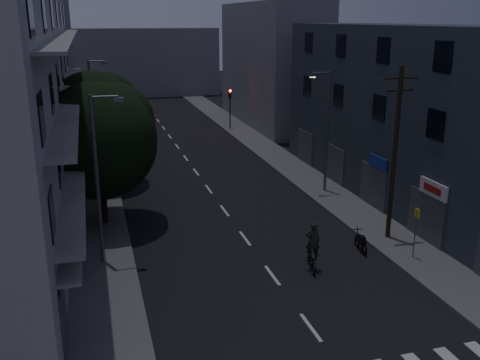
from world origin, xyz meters
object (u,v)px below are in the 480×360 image
bus_stop_sign (416,224)px  motorcycle (361,243)px  utility_pole (395,151)px  cyclist (312,254)px

bus_stop_sign → motorcycle: (-1.93, 1.70, -1.46)m
utility_pole → bus_stop_sign: (-0.18, -2.66, -2.98)m
utility_pole → cyclist: bearing=-157.2°
cyclist → utility_pole: bearing=36.2°
bus_stop_sign → cyclist: 5.30m
utility_pole → cyclist: size_ratio=3.79×
bus_stop_sign → motorcycle: bearing=138.6°
bus_stop_sign → cyclist: size_ratio=1.06×
bus_stop_sign → utility_pole: bearing=86.1°
motorcycle → cyclist: bearing=-149.6°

